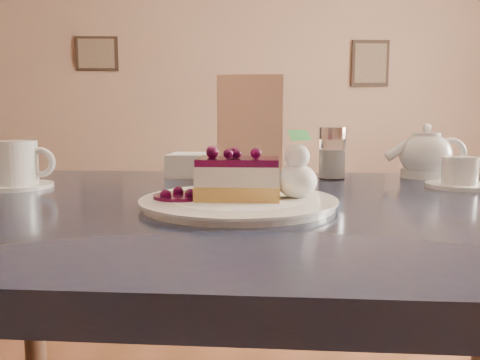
{
  "coord_description": "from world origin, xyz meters",
  "views": [
    {
      "loc": [
        0.02,
        -0.8,
        0.92
      ],
      "look_at": [
        0.04,
        -0.16,
        0.84
      ],
      "focal_mm": 35.0,
      "sensor_mm": 36.0,
      "label": 1
    }
  ],
  "objects_px": {
    "dessert_plate": "(239,202)",
    "cheesecake_slice": "(239,179)",
    "tea_set": "(431,159)",
    "main_table": "(241,249)",
    "coffee_set": "(17,167)"
  },
  "relations": [
    {
      "from": "dessert_plate",
      "to": "cheesecake_slice",
      "type": "bearing_deg",
      "value": 0.0
    },
    {
      "from": "cheesecake_slice",
      "to": "tea_set",
      "type": "distance_m",
      "value": 0.54
    },
    {
      "from": "cheesecake_slice",
      "to": "tea_set",
      "type": "xyz_separation_m",
      "value": [
        0.44,
        0.31,
        0.0
      ]
    },
    {
      "from": "tea_set",
      "to": "main_table",
      "type": "bearing_deg",
      "value": -149.08
    },
    {
      "from": "dessert_plate",
      "to": "coffee_set",
      "type": "bearing_deg",
      "value": 153.85
    },
    {
      "from": "dessert_plate",
      "to": "coffee_set",
      "type": "height_order",
      "value": "coffee_set"
    },
    {
      "from": "cheesecake_slice",
      "to": "tea_set",
      "type": "relative_size",
      "value": 0.48
    },
    {
      "from": "dessert_plate",
      "to": "coffee_set",
      "type": "xyz_separation_m",
      "value": [
        -0.43,
        0.21,
        0.04
      ]
    },
    {
      "from": "main_table",
      "to": "coffee_set",
      "type": "bearing_deg",
      "value": 166.14
    },
    {
      "from": "coffee_set",
      "to": "tea_set",
      "type": "xyz_separation_m",
      "value": [
        0.86,
        0.1,
        0.0
      ]
    },
    {
      "from": "main_table",
      "to": "dessert_plate",
      "type": "height_order",
      "value": "dessert_plate"
    },
    {
      "from": "main_table",
      "to": "dessert_plate",
      "type": "xyz_separation_m",
      "value": [
        -0.01,
        -0.05,
        0.09
      ]
    },
    {
      "from": "dessert_plate",
      "to": "tea_set",
      "type": "distance_m",
      "value": 0.54
    },
    {
      "from": "main_table",
      "to": "cheesecake_slice",
      "type": "distance_m",
      "value": 0.14
    },
    {
      "from": "dessert_plate",
      "to": "cheesecake_slice",
      "type": "distance_m",
      "value": 0.04
    }
  ]
}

